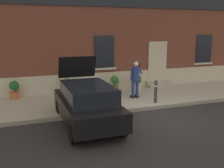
{
  "coord_description": "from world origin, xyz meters",
  "views": [
    {
      "loc": [
        -5.0,
        -8.52,
        3.38
      ],
      "look_at": [
        -1.32,
        1.6,
        1.1
      ],
      "focal_mm": 41.76,
      "sensor_mm": 36.0,
      "label": 1
    }
  ],
  "objects_px": {
    "bollard_near_person": "(156,90)",
    "person_on_phone": "(135,77)",
    "bollard_far_left": "(84,97)",
    "planter_cream": "(137,82)",
    "planter_terracotta": "(14,89)",
    "planter_olive": "(115,83)",
    "planter_charcoal": "(67,86)",
    "hatchback_car_black": "(87,103)"
  },
  "relations": [
    {
      "from": "bollard_near_person",
      "to": "person_on_phone",
      "type": "distance_m",
      "value": 1.26
    },
    {
      "from": "bollard_far_left",
      "to": "planter_cream",
      "type": "relative_size",
      "value": 1.22
    },
    {
      "from": "bollard_far_left",
      "to": "planter_terracotta",
      "type": "relative_size",
      "value": 1.22
    },
    {
      "from": "planter_olive",
      "to": "planter_charcoal",
      "type": "bearing_deg",
      "value": 176.81
    },
    {
      "from": "hatchback_car_black",
      "to": "bollard_far_left",
      "type": "height_order",
      "value": "hatchback_car_black"
    },
    {
      "from": "hatchback_car_black",
      "to": "bollard_near_person",
      "type": "xyz_separation_m",
      "value": [
        3.45,
        1.23,
        -0.09
      ]
    },
    {
      "from": "planter_terracotta",
      "to": "planter_charcoal",
      "type": "distance_m",
      "value": 2.47
    },
    {
      "from": "person_on_phone",
      "to": "planter_terracotta",
      "type": "relative_size",
      "value": 2.04
    },
    {
      "from": "planter_charcoal",
      "to": "planter_cream",
      "type": "height_order",
      "value": "same"
    },
    {
      "from": "planter_terracotta",
      "to": "planter_cream",
      "type": "bearing_deg",
      "value": -4.06
    },
    {
      "from": "hatchback_car_black",
      "to": "person_on_phone",
      "type": "distance_m",
      "value": 3.76
    },
    {
      "from": "bollard_near_person",
      "to": "planter_charcoal",
      "type": "distance_m",
      "value": 4.39
    },
    {
      "from": "bollard_near_person",
      "to": "planter_olive",
      "type": "height_order",
      "value": "bollard_near_person"
    },
    {
      "from": "planter_charcoal",
      "to": "planter_cream",
      "type": "bearing_deg",
      "value": -4.23
    },
    {
      "from": "bollard_near_person",
      "to": "planter_olive",
      "type": "xyz_separation_m",
      "value": [
        -0.97,
        2.59,
        -0.11
      ]
    },
    {
      "from": "planter_terracotta",
      "to": "planter_cream",
      "type": "xyz_separation_m",
      "value": [
        6.16,
        -0.44,
        0.0
      ]
    },
    {
      "from": "bollard_far_left",
      "to": "planter_cream",
      "type": "distance_m",
      "value": 4.3
    },
    {
      "from": "bollard_far_left",
      "to": "planter_cream",
      "type": "bearing_deg",
      "value": 34.79
    },
    {
      "from": "person_on_phone",
      "to": "planter_terracotta",
      "type": "distance_m",
      "value": 5.72
    },
    {
      "from": "planter_cream",
      "to": "planter_charcoal",
      "type": "bearing_deg",
      "value": 175.77
    },
    {
      "from": "bollard_far_left",
      "to": "planter_olive",
      "type": "xyz_separation_m",
      "value": [
        2.3,
        2.59,
        -0.11
      ]
    },
    {
      "from": "hatchback_car_black",
      "to": "planter_olive",
      "type": "relative_size",
      "value": 4.73
    },
    {
      "from": "hatchback_car_black",
      "to": "planter_charcoal",
      "type": "height_order",
      "value": "hatchback_car_black"
    },
    {
      "from": "planter_terracotta",
      "to": "bollard_far_left",
      "type": "bearing_deg",
      "value": -47.76
    },
    {
      "from": "person_on_phone",
      "to": "planter_olive",
      "type": "xyz_separation_m",
      "value": [
        -0.47,
        1.52,
        -0.55
      ]
    },
    {
      "from": "bollard_far_left",
      "to": "planter_charcoal",
      "type": "height_order",
      "value": "bollard_far_left"
    },
    {
      "from": "planter_terracotta",
      "to": "planter_charcoal",
      "type": "xyz_separation_m",
      "value": [
        2.46,
        -0.16,
        0.0
      ]
    },
    {
      "from": "planter_charcoal",
      "to": "planter_olive",
      "type": "xyz_separation_m",
      "value": [
        2.46,
        -0.14,
        0.0
      ]
    },
    {
      "from": "bollard_near_person",
      "to": "planter_terracotta",
      "type": "height_order",
      "value": "bollard_near_person"
    },
    {
      "from": "bollard_far_left",
      "to": "planter_charcoal",
      "type": "bearing_deg",
      "value": 93.38
    },
    {
      "from": "planter_terracotta",
      "to": "planter_charcoal",
      "type": "relative_size",
      "value": 1.0
    },
    {
      "from": "hatchback_car_black",
      "to": "bollard_far_left",
      "type": "xyz_separation_m",
      "value": [
        0.18,
        1.23,
        -0.09
      ]
    },
    {
      "from": "planter_charcoal",
      "to": "planter_cream",
      "type": "xyz_separation_m",
      "value": [
        3.69,
        -0.27,
        0.0
      ]
    },
    {
      "from": "hatchback_car_black",
      "to": "bollard_far_left",
      "type": "distance_m",
      "value": 1.25
    },
    {
      "from": "hatchback_car_black",
      "to": "person_on_phone",
      "type": "height_order",
      "value": "hatchback_car_black"
    },
    {
      "from": "bollard_near_person",
      "to": "bollard_far_left",
      "type": "xyz_separation_m",
      "value": [
        -3.27,
        0.0,
        0.0
      ]
    },
    {
      "from": "planter_cream",
      "to": "planter_terracotta",
      "type": "bearing_deg",
      "value": 175.94
    },
    {
      "from": "bollard_far_left",
      "to": "planter_olive",
      "type": "relative_size",
      "value": 1.22
    },
    {
      "from": "planter_charcoal",
      "to": "planter_olive",
      "type": "height_order",
      "value": "same"
    },
    {
      "from": "bollard_far_left",
      "to": "planter_olive",
      "type": "bearing_deg",
      "value": 48.37
    },
    {
      "from": "planter_olive",
      "to": "planter_cream",
      "type": "relative_size",
      "value": 1.0
    },
    {
      "from": "person_on_phone",
      "to": "planter_cream",
      "type": "relative_size",
      "value": 2.04
    }
  ]
}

